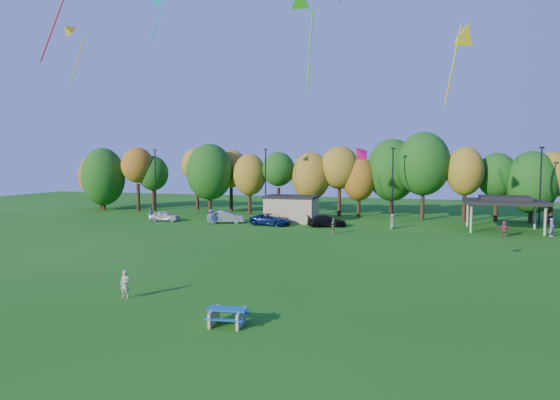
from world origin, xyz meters
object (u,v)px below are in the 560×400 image
(picnic_table, at_px, (227,315))
(car_d, at_px, (326,221))
(car_c, at_px, (271,219))
(car_a, at_px, (164,216))
(kite_flyer, at_px, (125,284))
(car_b, at_px, (226,217))

(picnic_table, distance_m, car_d, 34.97)
(picnic_table, xyz_separation_m, car_c, (-8.74, 34.24, 0.23))
(car_a, bearing_deg, car_d, -95.89)
(picnic_table, xyz_separation_m, car_a, (-22.74, 34.31, 0.20))
(kite_flyer, relative_size, car_b, 0.36)
(car_b, relative_size, car_d, 0.98)
(car_a, xyz_separation_m, car_c, (14.01, -0.08, 0.03))
(car_d, bearing_deg, car_b, 70.79)
(picnic_table, height_order, car_b, car_b)
(picnic_table, relative_size, car_b, 0.45)
(kite_flyer, bearing_deg, car_c, 97.05)
(kite_flyer, distance_m, car_d, 32.75)
(car_a, distance_m, car_b, 8.15)
(car_a, xyz_separation_m, car_d, (20.48, 0.58, -0.00))
(car_a, bearing_deg, car_c, -97.83)
(picnic_table, bearing_deg, car_d, 87.49)
(car_b, height_order, car_d, car_b)
(kite_flyer, height_order, car_a, kite_flyer)
(picnic_table, distance_m, car_b, 37.67)
(kite_flyer, height_order, car_b, kite_flyer)
(picnic_table, bearing_deg, car_a, 117.31)
(car_c, bearing_deg, kite_flyer, -167.02)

